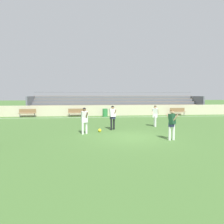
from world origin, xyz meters
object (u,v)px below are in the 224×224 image
Objects in this scene: bench_far_right at (177,111)px; player_white_challenging at (84,118)px; player_white_on_ball at (155,114)px; player_dark_pressing_high at (172,122)px; player_white_deep_cover at (113,115)px; trash_bin at (105,113)px; bench_centre_sideline at (76,112)px; soccer_ball at (100,130)px; bleacher_stand at (117,104)px; bench_near_bin at (27,112)px.

player_white_challenging reaches higher than bench_far_right.
player_white_on_ball is 0.98× the size of player_dark_pressing_high.
player_white_deep_cover reaches higher than bench_far_right.
player_white_challenging reaches higher than trash_bin.
player_white_challenging reaches higher than bench_centre_sideline.
bench_far_right is 1.10× the size of player_white_on_ball.
player_white_deep_cover reaches higher than player_white_on_ball.
player_white_on_ball is at bearing -50.35° from bench_centre_sideline.
bench_centre_sideline is (-11.85, 0.00, 0.00)m from bench_far_right.
player_dark_pressing_high is at bearing -36.92° from soccer_ball.
bench_centre_sideline is at bearing 175.50° from trash_bin.
player_dark_pressing_high is (2.74, -12.43, 0.55)m from trash_bin.
bleacher_stand reaches higher than player_white_deep_cover.
player_white_deep_cover is (-0.10, -8.79, 0.57)m from trash_bin.
bench_near_bin is at bearing 127.22° from soccer_ball.
bench_far_right is at bearing 46.04° from player_white_deep_cover.
soccer_ball is at bearing 143.08° from player_dark_pressing_high.
player_white_challenging is at bearing 154.65° from player_dark_pressing_high.
bench_near_bin is at bearing 178.29° from trash_bin.
trash_bin is at bearing 102.41° from player_dark_pressing_high.
bench_far_right and bench_centre_sideline have the same top height.
bleacher_stand is 13.29× the size of player_dark_pressing_high.
player_white_challenging reaches higher than bench_near_bin.
bench_near_bin is at bearing 132.95° from player_white_deep_cover.
soccer_ball is (-1.05, -9.59, -0.34)m from trash_bin.
bench_far_right reaches higher than trash_bin.
bench_far_right is 1.06× the size of player_white_deep_cover.
bench_far_right is 1.00× the size of bench_near_bin.
bench_centre_sideline is 9.58m from player_white_deep_cover.
player_dark_pressing_high is at bearing -77.59° from trash_bin.
bench_far_right is 1.00× the size of bench_centre_sideline.
player_white_deep_cover is 1.02× the size of player_dark_pressing_high.
bench_far_right is 1.08× the size of player_white_challenging.
bench_near_bin is 12.37m from player_white_deep_cover.
bleacher_stand is 12.33× the size of bench_far_right.
trash_bin is 0.54× the size of player_white_challenging.
player_white_deep_cover reaches higher than bench_centre_sideline.
player_white_on_ball is (11.86, -7.92, 0.43)m from bench_near_bin.
bench_centre_sideline is 10.51m from player_white_challenging.
player_white_on_ball is at bearing 82.86° from player_dark_pressing_high.
bench_centre_sideline reaches higher than trash_bin.
trash_bin is at bearing -116.36° from bleacher_stand.
player_white_on_ball is 7.45× the size of soccer_ball.
trash_bin is 8.37m from player_white_on_ball.
player_white_challenging is (6.50, -10.43, 0.44)m from bench_near_bin.
bleacher_stand is 6.30m from bench_centre_sideline.
player_white_deep_cover is 4.62m from player_dark_pressing_high.
player_white_challenging reaches higher than player_white_on_ball.
bench_near_bin is 1.08× the size of player_dark_pressing_high.
player_white_on_ball is (1.43, -11.51, -0.25)m from bleacher_stand.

